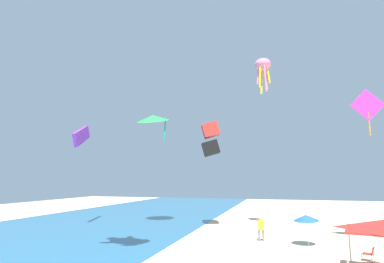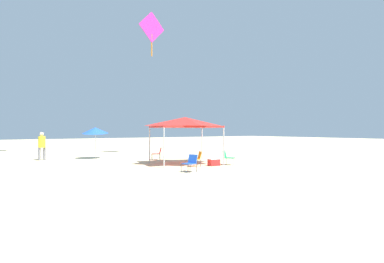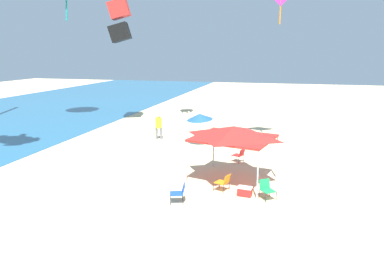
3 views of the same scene
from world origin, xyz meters
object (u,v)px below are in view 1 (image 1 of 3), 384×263
object	(u,v)px
kite_diamond_magenta	(368,107)
kite_parafoil_purple	(82,136)
beach_umbrella	(306,218)
folding_chair_left_of_tent	(370,253)
kite_octopus_pink	(263,66)
kite_box_red	(211,139)
person_beachcomber	(261,226)
kite_delta_green	(153,118)

from	to	relation	value
kite_diamond_magenta	kite_parafoil_purple	world-z (taller)	kite_diamond_magenta
beach_umbrella	folding_chair_left_of_tent	xyz separation A→B (m)	(-3.21, -3.12, -1.48)
kite_octopus_pink	kite_diamond_magenta	xyz separation A→B (m)	(-4.58, -7.63, -5.78)
kite_octopus_pink	kite_box_red	world-z (taller)	kite_octopus_pink
person_beachcomber	kite_parafoil_purple	bearing A→B (deg)	161.42
folding_chair_left_of_tent	kite_delta_green	xyz separation A→B (m)	(8.80, 17.64, 10.74)
kite_octopus_pink	kite_parafoil_purple	xyz separation A→B (m)	(-1.96, 19.13, -6.53)
folding_chair_left_of_tent	kite_box_red	world-z (taller)	kite_box_red
kite_octopus_pink	kite_diamond_magenta	world-z (taller)	kite_octopus_pink
beach_umbrella	kite_octopus_pink	distance (m)	15.17
person_beachcomber	kite_parafoil_purple	xyz separation A→B (m)	(2.67, 18.66, 8.19)
beach_umbrella	kite_parafoil_purple	size ratio (longest dim) A/B	0.48
beach_umbrella	kite_parafoil_purple	bearing A→B (deg)	80.75
kite_diamond_magenta	kite_octopus_pink	bearing A→B (deg)	-40.71
kite_octopus_pink	kite_diamond_magenta	distance (m)	10.61
beach_umbrella	kite_diamond_magenta	xyz separation A→B (m)	(0.94, -4.86, 8.08)
folding_chair_left_of_tent	kite_delta_green	distance (m)	22.46
person_beachcomber	kite_delta_green	world-z (taller)	kite_delta_green
kite_octopus_pink	kite_diamond_magenta	bearing A→B (deg)	154.91
kite_parafoil_purple	kite_box_red	bearing A→B (deg)	77.04
kite_delta_green	kite_diamond_magenta	distance (m)	19.97
kite_diamond_magenta	kite_parafoil_purple	distance (m)	26.90
kite_diamond_magenta	kite_parafoil_purple	size ratio (longest dim) A/B	0.74
person_beachcomber	kite_box_red	size ratio (longest dim) A/B	0.52
person_beachcomber	kite_diamond_magenta	distance (m)	12.07
kite_octopus_pink	kite_box_red	xyz separation A→B (m)	(-0.11, 5.37, -7.15)
folding_chair_left_of_tent	beach_umbrella	bearing A→B (deg)	-111.07
beach_umbrella	kite_delta_green	distance (m)	18.12
kite_delta_green	kite_octopus_pink	bearing A→B (deg)	179.13
folding_chair_left_of_tent	kite_box_red	xyz separation A→B (m)	(8.62, 11.26, 8.19)
folding_chair_left_of_tent	kite_box_red	bearing A→B (deg)	-102.66
kite_delta_green	kite_diamond_magenta	xyz separation A→B (m)	(-4.65, -19.39, -1.19)
kite_delta_green	folding_chair_left_of_tent	bearing A→B (deg)	152.96
kite_diamond_magenta	kite_parafoil_purple	bearing A→B (deg)	-15.36
beach_umbrella	kite_parafoil_purple	world-z (taller)	kite_parafoil_purple
folding_chair_left_of_tent	kite_box_red	distance (m)	16.37
beach_umbrella	person_beachcomber	size ratio (longest dim) A/B	1.24
folding_chair_left_of_tent	kite_diamond_magenta	bearing A→B (deg)	-177.99
kite_diamond_magenta	kite_box_red	bearing A→B (deg)	-28.73
folding_chair_left_of_tent	kite_parafoil_purple	bearing A→B (deg)	-80.37
person_beachcomber	kite_parafoil_purple	world-z (taller)	kite_parafoil_purple
folding_chair_left_of_tent	kite_delta_green	bearing A→B (deg)	-91.73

